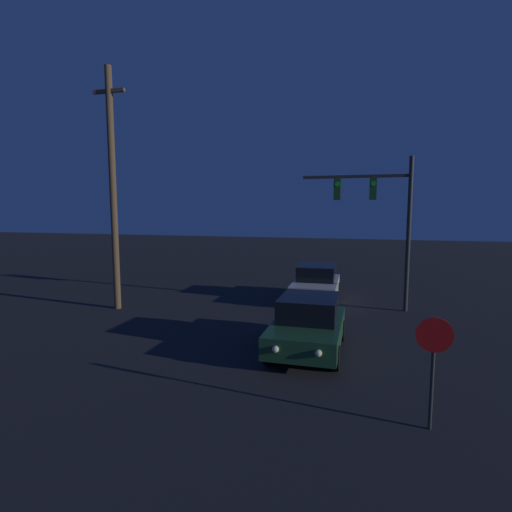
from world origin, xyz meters
name	(u,v)px	position (x,y,z in m)	size (l,w,h in m)	color
car_near	(308,324)	(2.39, 13.54, 0.82)	(2.03, 4.08, 1.63)	#1E4728
car_far	(316,283)	(1.82, 20.25, 0.82)	(2.08, 4.11, 1.63)	beige
traffic_signal_mast	(381,210)	(4.56, 19.27, 4.18)	(4.43, 0.30, 6.32)	#2D2D2D
stop_sign	(434,353)	(5.28, 9.86, 1.54)	(0.67, 0.07, 2.22)	#2D2D2D
utility_pole	(113,188)	(-6.17, 16.48, 5.10)	(1.42, 0.28, 9.92)	brown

